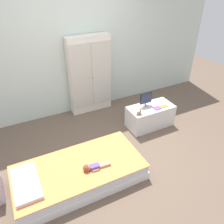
% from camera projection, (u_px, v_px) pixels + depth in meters
% --- Properties ---
extents(ground_plane, '(10.00, 10.00, 0.02)m').
position_uv_depth(ground_plane, '(108.00, 153.00, 3.77)').
color(ground_plane, brown).
extents(back_wall, '(6.40, 0.05, 2.70)m').
position_uv_depth(back_wall, '(71.00, 47.00, 4.22)').
color(back_wall, silver).
rests_on(back_wall, ground_plane).
extents(bed, '(1.81, 0.90, 0.27)m').
position_uv_depth(bed, '(79.00, 173.00, 3.22)').
color(bed, white).
rests_on(bed, ground_plane).
extents(pillow, '(0.32, 0.64, 0.05)m').
position_uv_depth(pillow, '(26.00, 183.00, 2.87)').
color(pillow, silver).
rests_on(pillow, bed).
extents(doll, '(0.39, 0.14, 0.10)m').
position_uv_depth(doll, '(92.00, 167.00, 3.08)').
color(doll, '#6B4CB2').
rests_on(doll, bed).
extents(wardrobe, '(0.86, 0.25, 1.57)m').
position_uv_depth(wardrobe, '(90.00, 75.00, 4.52)').
color(wardrobe, white).
rests_on(wardrobe, ground_plane).
extents(tv_stand, '(0.87, 0.43, 0.42)m').
position_uv_depth(tv_stand, '(150.00, 116.00, 4.31)').
color(tv_stand, silver).
rests_on(tv_stand, ground_plane).
extents(tv_monitor, '(0.24, 0.10, 0.27)m').
position_uv_depth(tv_monitor, '(146.00, 99.00, 4.14)').
color(tv_monitor, '#99999E').
rests_on(tv_monitor, tv_stand).
extents(rocking_horse_toy, '(0.11, 0.04, 0.13)m').
position_uv_depth(rocking_horse_toy, '(140.00, 112.00, 3.94)').
color(rocking_horse_toy, '#8E6642').
rests_on(rocking_horse_toy, tv_stand).
extents(book_purple, '(0.14, 0.11, 0.02)m').
position_uv_depth(book_purple, '(157.00, 108.00, 4.14)').
color(book_purple, '#8E51B2').
rests_on(book_purple, tv_stand).
extents(book_orange, '(0.15, 0.08, 0.01)m').
position_uv_depth(book_orange, '(163.00, 106.00, 4.20)').
color(book_orange, orange).
rests_on(book_orange, tv_stand).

